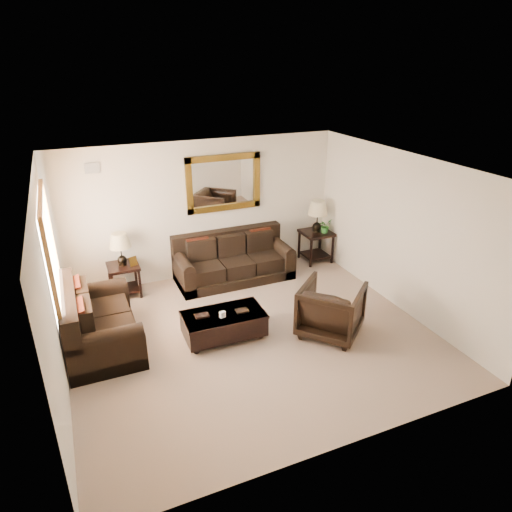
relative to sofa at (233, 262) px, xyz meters
name	(u,v)px	position (x,y,z in m)	size (l,w,h in m)	color
room	(251,258)	(-0.46, -2.05, 1.01)	(5.51, 5.01, 2.71)	#826A5A
window	(51,252)	(-3.15, -1.15, 1.21)	(0.07, 1.96, 1.66)	white
mirror	(224,183)	(0.00, 0.41, 1.51)	(1.50, 0.06, 1.10)	#4E330F
air_vent	(92,168)	(-2.36, 0.43, 2.01)	(0.25, 0.02, 0.18)	#999999
sofa	(233,262)	(0.00, 0.00, 0.00)	(2.27, 0.98, 0.93)	black
loveseat	(96,325)	(-2.72, -1.40, 0.03)	(1.06, 1.78, 1.00)	black
end_table_left	(122,255)	(-2.09, 0.13, 0.46)	(0.56, 0.56, 1.22)	black
end_table_right	(317,222)	(1.94, 0.10, 0.54)	(0.61, 0.61, 1.35)	black
coffee_table	(224,323)	(-0.88, -1.93, -0.07)	(1.29, 0.71, 0.54)	black
armchair	(331,307)	(0.73, -2.47, 0.13)	(0.91, 0.85, 0.94)	black
potted_plant	(325,227)	(2.08, -0.01, 0.45)	(0.27, 0.30, 0.23)	#245F20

